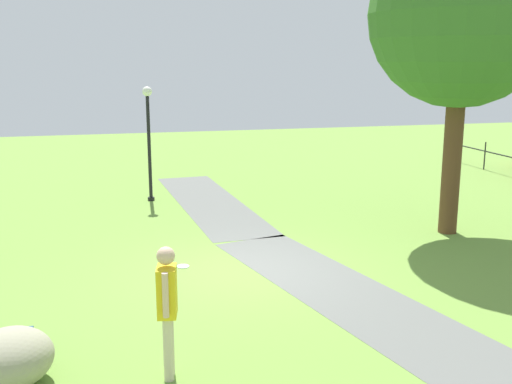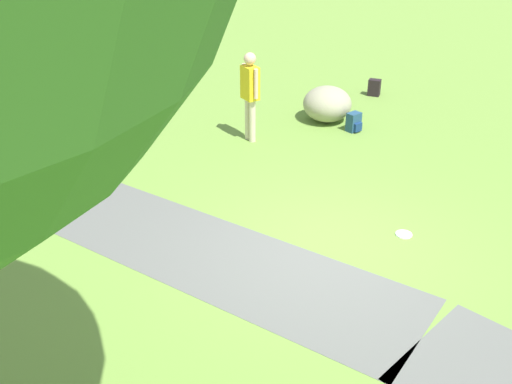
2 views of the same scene
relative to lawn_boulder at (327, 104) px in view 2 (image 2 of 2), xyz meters
The scene contains 7 objects.
ground_plane 5.20m from the lawn_boulder, 132.08° to the left, with size 48.00×48.00×0.00m, color olive.
footpath_segment_mid 5.65m from the lawn_boulder, 106.50° to the left, with size 8.19×3.56×0.01m.
lawn_boulder is the anchor object (origin of this frame).
man_near_boulder 2.11m from the lawn_boulder, 81.73° to the left, with size 0.51×0.30×1.79m.
backpack_by_boulder 0.83m from the lawn_boulder, behind, with size 0.27×0.29×0.40m.
spare_backpack_on_lawn 2.16m from the lawn_boulder, 80.40° to the right, with size 0.34×0.34×0.40m.
frisbee_on_grass 4.85m from the lawn_boulder, 145.68° to the left, with size 0.25×0.25×0.02m.
Camera 2 is at (-4.74, 5.69, 4.76)m, focal length 42.43 mm.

